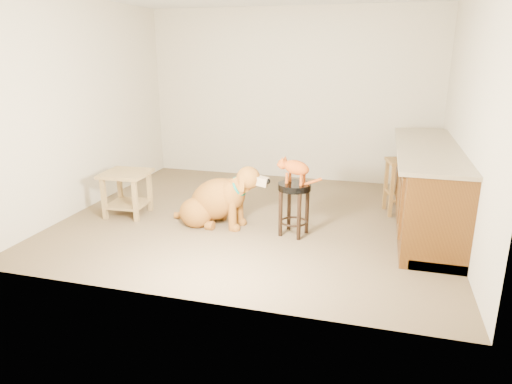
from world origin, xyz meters
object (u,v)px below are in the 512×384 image
(wood_stool, at_px, (401,186))
(golden_retriever, at_px, (217,201))
(padded_stool, at_px, (294,199))
(tabby_kitten, at_px, (294,168))
(side_table, at_px, (127,187))

(wood_stool, height_order, golden_retriever, golden_retriever)
(padded_stool, distance_m, golden_retriever, 0.93)
(tabby_kitten, bearing_deg, side_table, -168.68)
(tabby_kitten, bearing_deg, wood_stool, 55.84)
(padded_stool, xyz_separation_m, wood_stool, (1.15, 1.06, -0.06))
(wood_stool, bearing_deg, golden_retriever, -154.23)
(side_table, height_order, tabby_kitten, tabby_kitten)
(golden_retriever, distance_m, tabby_kitten, 1.03)
(golden_retriever, bearing_deg, side_table, -175.82)
(golden_retriever, xyz_separation_m, tabby_kitten, (0.91, -0.05, 0.47))
(padded_stool, bearing_deg, golden_retriever, 176.46)
(golden_retriever, height_order, tabby_kitten, tabby_kitten)
(padded_stool, relative_size, wood_stool, 0.86)
(wood_stool, distance_m, side_table, 3.40)
(padded_stool, relative_size, golden_retriever, 0.48)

